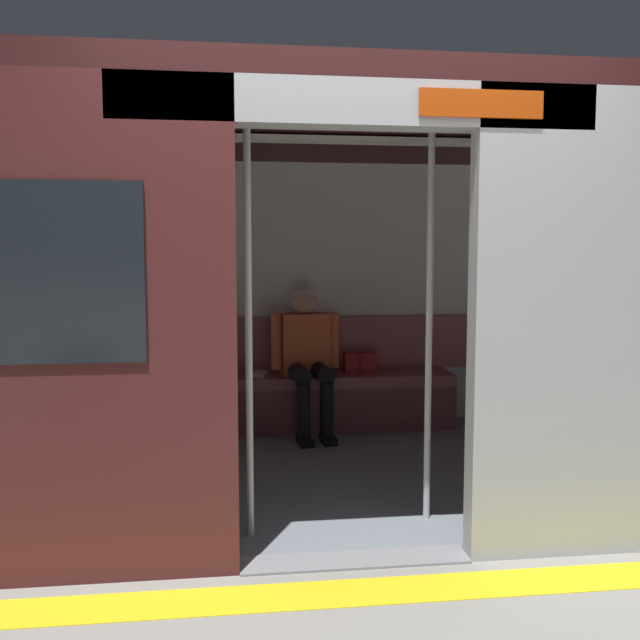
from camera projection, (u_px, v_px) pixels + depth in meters
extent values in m
plane|color=gray|center=(355.00, 561.00, 3.24)|extent=(60.00, 60.00, 0.00)
cube|color=yellow|center=(367.00, 591.00, 2.94)|extent=(8.00, 0.24, 0.01)
cube|color=#ADAFB5|center=(581.00, 327.00, 3.25)|extent=(1.07, 0.12, 2.19)
cube|color=black|center=(584.00, 271.00, 3.21)|extent=(0.59, 0.02, 0.55)
cube|color=black|center=(8.00, 273.00, 2.84)|extent=(1.10, 0.02, 0.76)
cube|color=#ADAFB5|center=(357.00, 105.00, 3.04)|extent=(2.15, 0.16, 0.20)
cube|color=#BF3F0C|center=(482.00, 104.00, 3.02)|extent=(0.56, 0.02, 0.12)
cube|color=#351515|center=(318.00, 125.00, 4.38)|extent=(6.40, 2.91, 0.12)
cube|color=slate|center=(318.00, 470.00, 4.60)|extent=(6.08, 2.75, 0.01)
cube|color=silver|center=(298.00, 294.00, 5.85)|extent=(6.08, 0.10, 2.19)
cube|color=#935156|center=(299.00, 343.00, 5.83)|extent=(3.52, 0.06, 0.45)
cube|color=white|center=(318.00, 140.00, 4.39)|extent=(4.48, 0.16, 0.03)
cube|color=gray|center=(355.00, 560.00, 3.24)|extent=(1.07, 0.19, 0.01)
cube|color=#935156|center=(302.00, 380.00, 5.64)|extent=(2.48, 0.44, 0.09)
cube|color=brown|center=(304.00, 413.00, 5.46)|extent=(2.48, 0.04, 0.37)
cube|color=#CC5933|center=(305.00, 344.00, 5.60)|extent=(0.40, 0.26, 0.50)
sphere|color=tan|center=(304.00, 302.00, 5.56)|extent=(0.21, 0.21, 0.21)
sphere|color=#B2ADA8|center=(304.00, 297.00, 5.57)|extent=(0.19, 0.19, 0.19)
cylinder|color=#CC5933|center=(334.00, 340.00, 5.61)|extent=(0.08, 0.08, 0.44)
cylinder|color=#CC5933|center=(276.00, 342.00, 5.51)|extent=(0.08, 0.08, 0.44)
cylinder|color=black|center=(321.00, 372.00, 5.44)|extent=(0.17, 0.41, 0.14)
cylinder|color=black|center=(298.00, 373.00, 5.40)|extent=(0.17, 0.41, 0.14)
cylinder|color=black|center=(327.00, 410.00, 5.27)|extent=(0.10, 0.10, 0.42)
cylinder|color=black|center=(304.00, 411.00, 5.23)|extent=(0.10, 0.10, 0.42)
cube|color=black|center=(328.00, 440.00, 5.24)|extent=(0.12, 0.23, 0.06)
cube|color=black|center=(305.00, 441.00, 5.20)|extent=(0.12, 0.23, 0.06)
cube|color=maroon|center=(360.00, 363.00, 5.69)|extent=(0.26, 0.14, 0.17)
cube|color=maroon|center=(361.00, 365.00, 5.62)|extent=(0.02, 0.01, 0.14)
cube|color=silver|center=(257.00, 374.00, 5.58)|extent=(0.20, 0.25, 0.03)
cylinder|color=silver|center=(249.00, 325.00, 3.42)|extent=(0.04, 0.04, 2.17)
cylinder|color=silver|center=(429.00, 320.00, 3.65)|extent=(0.04, 0.04, 2.17)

